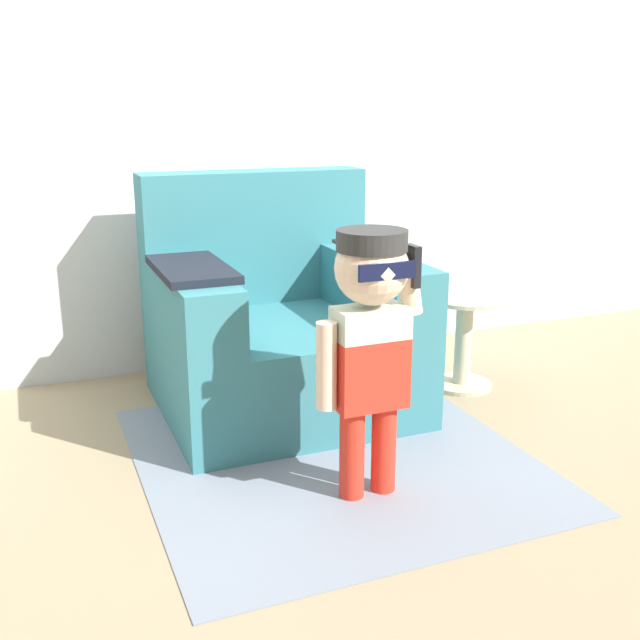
{
  "coord_description": "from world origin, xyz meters",
  "views": [
    {
      "loc": [
        -0.91,
        -2.67,
        1.24
      ],
      "look_at": [
        0.07,
        -0.25,
        0.49
      ],
      "focal_mm": 42.0,
      "sensor_mm": 36.0,
      "label": 1
    }
  ],
  "objects": [
    {
      "name": "ground_plane",
      "position": [
        0.0,
        0.0,
        0.0
      ],
      "size": [
        10.0,
        10.0,
        0.0
      ],
      "primitive_type": "plane",
      "color": "#998466"
    },
    {
      "name": "wall_back",
      "position": [
        0.0,
        0.84,
        1.3
      ],
      "size": [
        10.0,
        0.05,
        2.6
      ],
      "color": "silver",
      "rests_on": "ground_plane"
    },
    {
      "name": "armchair",
      "position": [
        0.06,
        0.21,
        0.34
      ],
      "size": [
        1.02,
        0.95,
        0.97
      ],
      "color": "teal",
      "rests_on": "ground_plane"
    },
    {
      "name": "person_child",
      "position": [
        0.08,
        -0.66,
        0.59
      ],
      "size": [
        0.36,
        0.27,
        0.88
      ],
      "color": "red",
      "rests_on": "ground_plane"
    },
    {
      "name": "side_table",
      "position": [
        0.9,
        0.07,
        0.26
      ],
      "size": [
        0.43,
        0.43,
        0.44
      ],
      "color": "beige",
      "rests_on": "ground_plane"
    },
    {
      "name": "rug",
      "position": [
        0.07,
        -0.37,
        0.0
      ],
      "size": [
        1.36,
        1.45,
        0.01
      ],
      "color": "gray",
      "rests_on": "ground_plane"
    }
  ]
}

